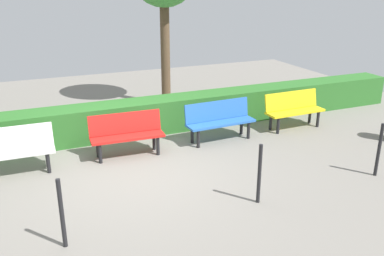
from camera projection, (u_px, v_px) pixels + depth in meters
name	position (u px, v px, depth m)	size (l,w,h in m)	color
ground_plane	(139.00, 171.00, 7.76)	(17.49, 17.49, 0.00)	gray
bench_yellow	(294.00, 108.00, 9.90)	(1.47, 0.50, 0.86)	yellow
bench_blue	(219.00, 119.00, 9.13)	(1.57, 0.52, 0.86)	blue
bench_red	(127.00, 133.00, 8.33)	(1.48, 0.53, 0.86)	red
bench_white	(11.00, 149.00, 7.53)	(1.50, 0.50, 0.86)	white
hedge_row	(153.00, 115.00, 9.68)	(13.49, 0.72, 0.77)	#2D6B28
railing_post_near	(379.00, 150.00, 7.43)	(0.06, 0.06, 1.00)	black
railing_post_mid	(259.00, 174.00, 6.52)	(0.06, 0.06, 1.00)	black
railing_post_far	(62.00, 214.00, 5.42)	(0.06, 0.06, 1.00)	black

